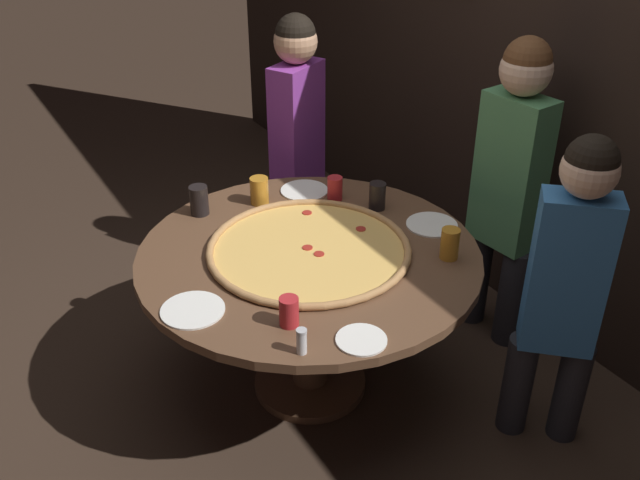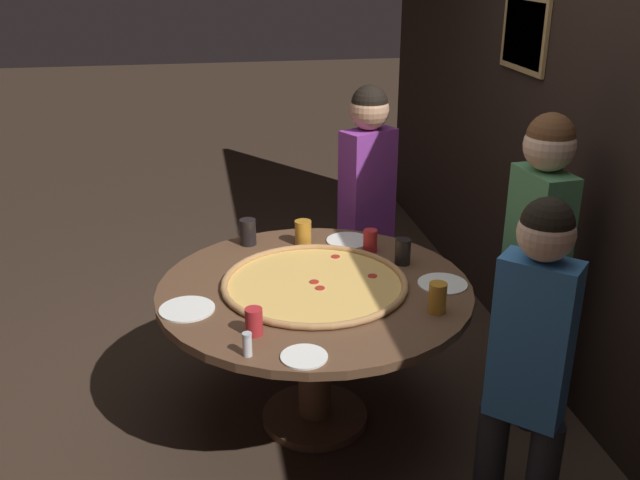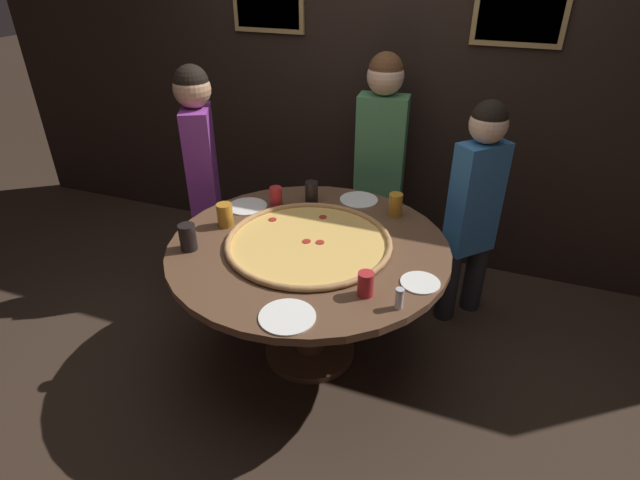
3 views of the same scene
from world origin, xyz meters
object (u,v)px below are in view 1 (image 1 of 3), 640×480
object	(u,v)px
drink_cup_front_edge	(259,191)
white_plate_near_front	(304,190)
drink_cup_beside_pizza	(199,200)
diner_far_left	(510,179)
drink_cup_centre_back	(450,244)
diner_side_right	(566,281)
diner_centre_back	(297,135)
dining_table	(309,281)
drink_cup_far_right	(377,196)
white_plate_left_side	(432,225)
white_plate_beside_cup	(361,340)
condiment_shaker	(302,341)
giant_pizza	(308,250)
drink_cup_near_left	(289,312)
drink_cup_far_left	(335,189)
white_plate_right_side	(193,310)

from	to	relation	value
drink_cup_front_edge	white_plate_near_front	size ratio (longest dim) A/B	0.56
drink_cup_front_edge	drink_cup_beside_pizza	bearing A→B (deg)	-99.59
drink_cup_front_edge	diner_far_left	bearing A→B (deg)	59.11
drink_cup_centre_back	diner_side_right	xyz separation A→B (m)	(0.41, 0.23, -0.02)
drink_cup_beside_pizza	diner_centre_back	size ratio (longest dim) A/B	0.09
dining_table	drink_cup_far_right	world-z (taller)	drink_cup_far_right
white_plate_left_side	drink_cup_front_edge	bearing A→B (deg)	-136.56
white_plate_beside_cup	white_plate_left_side	bearing A→B (deg)	125.26
drink_cup_front_edge	condiment_shaker	world-z (taller)	drink_cup_front_edge
giant_pizza	drink_cup_far_right	xyz separation A→B (m)	(-0.17, 0.47, 0.05)
drink_cup_far_right	condiment_shaker	distance (m)	1.09
drink_cup_front_edge	drink_cup_near_left	bearing A→B (deg)	-20.63
drink_cup_far_right	diner_far_left	bearing A→B (deg)	64.33
drink_cup_far_left	white_plate_beside_cup	world-z (taller)	drink_cup_far_left
dining_table	drink_cup_far_right	bearing A→B (deg)	109.89
white_plate_beside_cup	drink_cup_front_edge	bearing A→B (deg)	171.42
drink_cup_far_right	diner_far_left	xyz separation A→B (m)	(0.27, 0.56, 0.06)
drink_cup_near_left	drink_cup_far_right	world-z (taller)	drink_cup_far_right
drink_cup_centre_back	drink_cup_near_left	bearing A→B (deg)	-85.99
drink_cup_front_edge	diner_centre_back	bearing A→B (deg)	133.47
drink_cup_far_left	white_plate_left_side	world-z (taller)	drink_cup_far_left
white_plate_left_side	diner_far_left	world-z (taller)	diner_far_left
diner_centre_back	diner_side_right	bearing A→B (deg)	-108.89
dining_table	drink_cup_front_edge	xyz separation A→B (m)	(-0.50, 0.02, 0.21)
white_plate_left_side	diner_side_right	world-z (taller)	diner_side_right
dining_table	diner_side_right	xyz separation A→B (m)	(0.75, 0.70, 0.19)
drink_cup_near_left	diner_side_right	xyz separation A→B (m)	(0.36, 1.01, -0.01)
drink_cup_far_right	diner_side_right	xyz separation A→B (m)	(0.92, 0.24, -0.02)
drink_cup_beside_pizza	white_plate_near_front	size ratio (longest dim) A/B	0.59
white_plate_near_front	diner_side_right	size ratio (longest dim) A/B	0.17
drink_cup_beside_pizza	white_plate_right_side	distance (m)	0.76
drink_cup_far_left	white_plate_left_side	size ratio (longest dim) A/B	0.51
white_plate_right_side	diner_far_left	world-z (taller)	diner_far_left
drink_cup_beside_pizza	drink_cup_far_left	bearing A→B (deg)	71.57
white_plate_right_side	condiment_shaker	size ratio (longest dim) A/B	2.47
drink_cup_far_right	diner_centre_back	bearing A→B (deg)	180.00
giant_pizza	diner_side_right	size ratio (longest dim) A/B	0.62
white_plate_beside_cup	drink_cup_far_left	bearing A→B (deg)	152.80
giant_pizza	white_plate_beside_cup	distance (m)	0.62
dining_table	diner_centre_back	distance (m)	1.06
drink_cup_far_right	white_plate_right_side	bearing A→B (deg)	-73.64
drink_cup_front_edge	drink_cup_far_left	xyz separation A→B (m)	(0.15, 0.32, -0.01)
diner_centre_back	white_plate_beside_cup	bearing A→B (deg)	-138.71
drink_cup_far_right	white_plate_near_front	bearing A→B (deg)	-148.40
condiment_shaker	diner_far_left	bearing A→B (deg)	108.20
drink_cup_far_left	diner_far_left	size ratio (longest dim) A/B	0.08
drink_cup_near_left	white_plate_beside_cup	size ratio (longest dim) A/B	0.63
diner_far_left	diner_centre_back	size ratio (longest dim) A/B	1.03
dining_table	white_plate_right_side	size ratio (longest dim) A/B	6.05
drink_cup_far_right	white_plate_right_side	world-z (taller)	drink_cup_far_right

